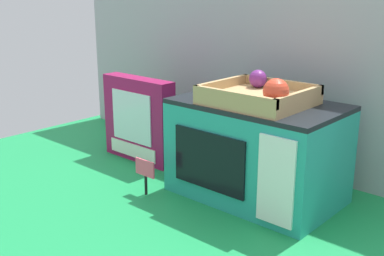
# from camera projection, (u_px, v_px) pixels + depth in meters

# --- Properties ---
(ground_plane) EXTENTS (1.70, 1.70, 0.00)m
(ground_plane) POSITION_uv_depth(u_px,v_px,m) (214.00, 180.00, 1.40)
(ground_plane) COLOR #198C47
(ground_plane) RESTS_ON ground
(display_back_panel) EXTENTS (1.61, 0.03, 0.64)m
(display_back_panel) POSITION_uv_depth(u_px,v_px,m) (262.00, 63.00, 1.47)
(display_back_panel) COLOR #A0A3A8
(display_back_panel) RESTS_ON ground
(toy_microwave) EXTENTS (0.43, 0.27, 0.26)m
(toy_microwave) POSITION_uv_depth(u_px,v_px,m) (257.00, 150.00, 1.26)
(toy_microwave) COLOR teal
(toy_microwave) RESTS_ON ground
(food_groups_crate) EXTENTS (0.24, 0.22, 0.08)m
(food_groups_crate) POSITION_uv_depth(u_px,v_px,m) (260.00, 96.00, 1.19)
(food_groups_crate) COLOR tan
(food_groups_crate) RESTS_ON toy_microwave
(cookie_set_box) EXTENTS (0.27, 0.06, 0.27)m
(cookie_set_box) POSITION_uv_depth(u_px,v_px,m) (139.00, 120.00, 1.54)
(cookie_set_box) COLOR #99144C
(cookie_set_box) RESTS_ON ground
(price_sign) EXTENTS (0.07, 0.01, 0.10)m
(price_sign) POSITION_uv_depth(u_px,v_px,m) (145.00, 172.00, 1.29)
(price_sign) COLOR black
(price_sign) RESTS_ON ground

